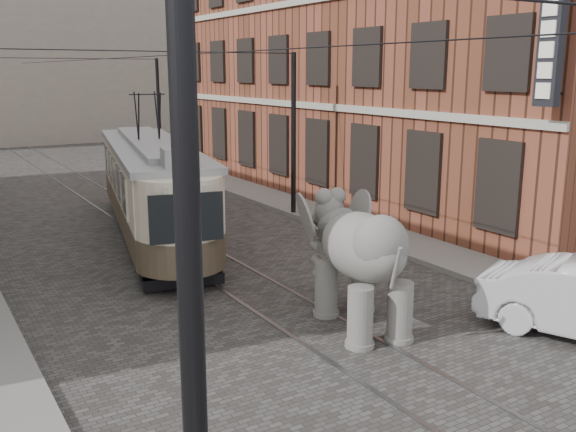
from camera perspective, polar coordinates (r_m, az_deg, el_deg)
ground at (r=16.46m, az=-3.86°, el=-6.11°), size 120.00×120.00×0.00m
tram_rails at (r=16.45m, az=-3.86°, el=-6.07°), size 1.54×80.00×0.02m
sidewalk_right at (r=19.80m, az=11.72°, el=-2.83°), size 2.00×60.00×0.15m
brick_building at (r=29.17m, az=7.28°, el=14.09°), size 8.00×26.00×12.00m
catenary at (r=20.20m, az=-11.14°, el=5.98°), size 11.00×30.20×6.00m
tram at (r=21.17m, az=-12.24°, el=4.42°), size 4.88×12.01×4.67m
elephant at (r=13.41m, az=6.67°, el=-4.44°), size 3.39×4.93×2.76m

